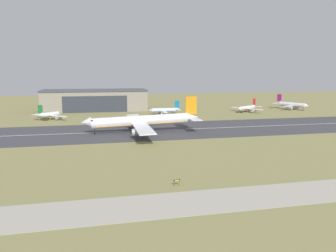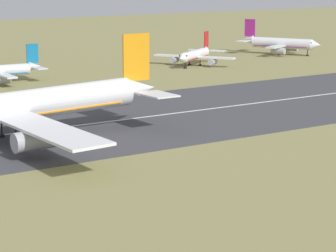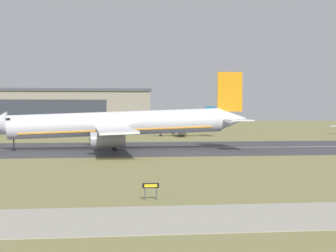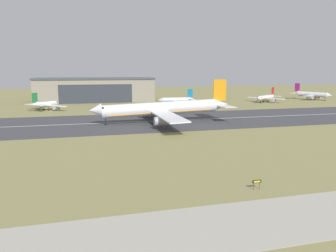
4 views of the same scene
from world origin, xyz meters
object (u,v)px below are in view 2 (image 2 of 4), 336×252
object	(u,v)px
airplane_landing	(12,108)
airplane_parked_east	(195,55)
airplane_parked_west	(281,44)
airplane_parked_centre	(0,71)

from	to	relation	value
airplane_landing	airplane_parked_east	size ratio (longest dim) A/B	2.72
airplane_landing	airplane_parked_east	distance (m)	99.69
airplane_parked_west	airplane_parked_centre	xyz separation A→B (m)	(-94.66, -8.42, -0.64)
airplane_parked_west	airplane_landing	bearing A→B (deg)	-150.09
airplane_landing	airplane_parked_west	world-z (taller)	airplane_landing
airplane_landing	airplane_parked_west	bearing A→B (deg)	29.91
airplane_parked_east	airplane_parked_west	bearing A→B (deg)	11.13
airplane_landing	airplane_parked_east	xyz separation A→B (m)	(79.46, 60.17, -2.19)
airplane_landing	airplane_parked_west	xyz separation A→B (m)	(117.61, 67.67, -1.66)
airplane_parked_west	airplane_parked_centre	bearing A→B (deg)	-174.91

